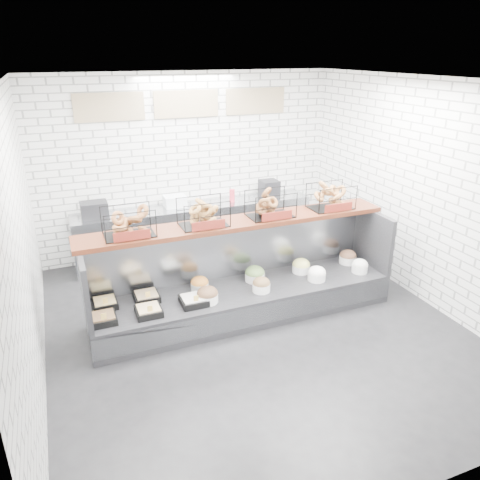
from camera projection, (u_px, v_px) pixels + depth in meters
name	position (u px, v px, depth m)	size (l,w,h in m)	color
ground	(253.00, 325.00, 6.03)	(5.50, 5.50, 0.00)	black
room_shell	(235.00, 158.00, 5.78)	(5.02, 5.51, 3.01)	white
display_case	(243.00, 291.00, 6.21)	(4.00, 0.90, 1.20)	black
bagel_shelf	(238.00, 211.00, 5.96)	(4.10, 0.50, 0.40)	#3B170C
prep_counter	(196.00, 229.00, 7.94)	(4.00, 0.60, 1.20)	#93969B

